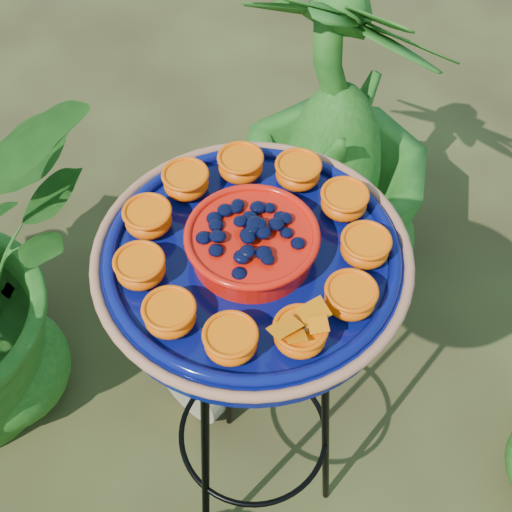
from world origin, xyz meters
name	(u,v)px	position (x,y,z in m)	size (l,w,h in m)	color
ground_plane	(295,470)	(0.00, 0.00, 0.00)	(20.00, 20.00, 0.00)	black
tripod_stand	(253,381)	(-0.12, 0.03, 0.59)	(0.41, 0.41, 0.97)	black
feeder_dish	(252,255)	(-0.12, 0.03, 1.01)	(0.57, 0.57, 0.12)	#070D55
driftwood_log	(264,320)	(0.15, 0.40, 0.11)	(0.22, 0.22, 0.66)	tan
shrub_back_right	(336,136)	(0.51, 0.60, 0.52)	(0.58, 0.58, 1.04)	#174B14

